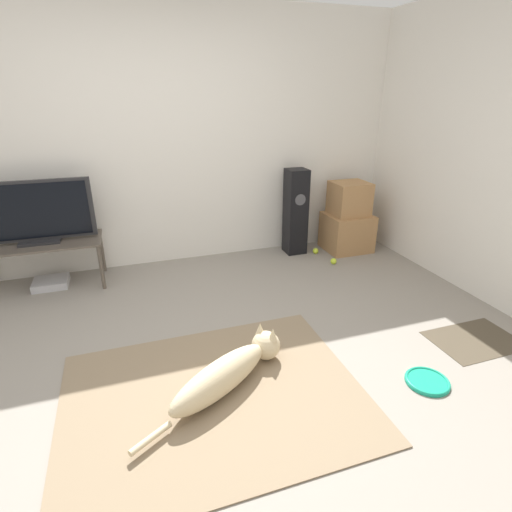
% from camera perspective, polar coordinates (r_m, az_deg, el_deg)
% --- Properties ---
extents(ground_plane, '(12.00, 12.00, 0.00)m').
position_cam_1_polar(ground_plane, '(2.75, -7.26, -16.89)').
color(ground_plane, gray).
extents(wall_back, '(8.00, 0.06, 2.55)m').
position_cam_1_polar(wall_back, '(4.24, -14.27, 15.59)').
color(wall_back, silver).
rests_on(wall_back, ground_plane).
extents(area_rug, '(1.80, 1.41, 0.01)m').
position_cam_1_polar(area_rug, '(2.61, -5.95, -19.28)').
color(area_rug, '#847056').
rests_on(area_rug, ground_plane).
extents(dog, '(1.04, 0.69, 0.26)m').
position_cam_1_polar(dog, '(2.60, -3.73, -16.00)').
color(dog, beige).
rests_on(dog, area_rug).
extents(frisbee, '(0.28, 0.28, 0.03)m').
position_cam_1_polar(frisbee, '(2.90, 23.28, -16.10)').
color(frisbee, '#199E7A').
rests_on(frisbee, ground_plane).
extents(cardboard_box_lower, '(0.50, 0.46, 0.43)m').
position_cam_1_polar(cardboard_box_lower, '(4.79, 12.84, 3.36)').
color(cardboard_box_lower, '#A87A4C').
rests_on(cardboard_box_lower, ground_plane).
extents(cardboard_box_upper, '(0.40, 0.36, 0.37)m').
position_cam_1_polar(cardboard_box_upper, '(4.68, 13.20, 8.00)').
color(cardboard_box_upper, '#A87A4C').
rests_on(cardboard_box_upper, cardboard_box_lower).
extents(floor_speaker, '(0.22, 0.23, 0.96)m').
position_cam_1_polar(floor_speaker, '(4.53, 5.67, 6.28)').
color(floor_speaker, black).
rests_on(floor_speaker, ground_plane).
extents(tv_stand, '(1.05, 0.48, 0.45)m').
position_cam_1_polar(tv_stand, '(4.18, -28.27, 1.07)').
color(tv_stand, brown).
rests_on(tv_stand, ground_plane).
extents(tv, '(1.00, 0.20, 0.57)m').
position_cam_1_polar(tv, '(4.09, -29.11, 5.40)').
color(tv, '#232326').
rests_on(tv, tv_stand).
extents(tennis_ball_by_boxes, '(0.07, 0.07, 0.07)m').
position_cam_1_polar(tennis_ball_by_boxes, '(4.40, 11.02, -0.73)').
color(tennis_ball_by_boxes, '#C6E033').
rests_on(tennis_ball_by_boxes, ground_plane).
extents(tennis_ball_near_speaker, '(0.07, 0.07, 0.07)m').
position_cam_1_polar(tennis_ball_near_speaker, '(4.65, 8.50, 0.72)').
color(tennis_ball_near_speaker, '#C6E033').
rests_on(tennis_ball_near_speaker, ground_plane).
extents(game_console, '(0.31, 0.28, 0.07)m').
position_cam_1_polar(game_console, '(4.31, -27.24, -3.42)').
color(game_console, '#B7B7BC').
rests_on(game_console, ground_plane).
extents(door_mat, '(0.65, 0.45, 0.01)m').
position_cam_1_polar(door_mat, '(3.49, 28.79, -10.46)').
color(door_mat, '#4C4233').
rests_on(door_mat, ground_plane).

